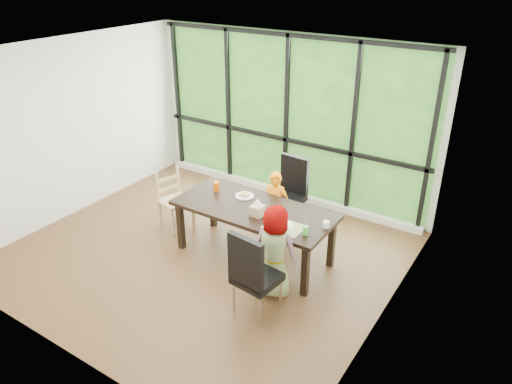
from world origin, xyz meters
TOP-DOWN VIEW (x-y plane):
  - ground at (0.00, 0.00)m, footprint 5.00×5.00m
  - back_wall at (0.00, 2.25)m, footprint 5.00×0.00m
  - foliage_backdrop at (0.00, 2.23)m, footprint 4.80×0.02m
  - window_mullions at (0.00, 2.19)m, footprint 4.80×0.06m
  - window_sill at (0.00, 2.15)m, footprint 4.80×0.12m
  - dining_table at (0.61, 0.30)m, footprint 2.21×1.09m
  - chair_window_leather at (0.57, 1.26)m, footprint 0.50×0.50m
  - chair_interior_leather at (1.26, -0.63)m, footprint 0.51×0.51m
  - chair_end_beech at (-0.79, 0.32)m, footprint 0.50×0.51m
  - child_toddler at (0.61, 0.86)m, footprint 0.42×0.32m
  - child_older at (1.24, -0.22)m, footprint 0.61×0.43m
  - placemat at (1.19, 0.09)m, footprint 0.47×0.35m
  - plate_far at (0.32, 0.51)m, footprint 0.25×0.25m
  - plate_near at (1.16, 0.11)m, footprint 0.25×0.25m
  - orange_cup at (-0.11, 0.45)m, footprint 0.08×0.08m
  - green_cup at (1.49, 0.07)m, footprint 0.07×0.07m
  - white_mug at (1.62, 0.36)m, footprint 0.08×0.08m
  - tissue_box at (0.76, 0.16)m, footprint 0.16×0.16m
  - crepe_rolls_far at (0.32, 0.51)m, footprint 0.15×0.12m
  - crepe_rolls_near at (1.16, 0.11)m, footprint 0.10×0.12m
  - straw_white at (-0.11, 0.45)m, footprint 0.01×0.04m
  - straw_pink at (1.49, 0.07)m, footprint 0.01×0.04m
  - tissue at (0.76, 0.16)m, footprint 0.12×0.12m

SIDE VIEW (x-z plane):
  - ground at x=0.00m, z-range 0.00..0.00m
  - window_sill at x=0.00m, z-range 0.00..0.10m
  - dining_table at x=0.61m, z-range 0.00..0.75m
  - chair_end_beech at x=-0.79m, z-range 0.00..0.90m
  - child_toddler at x=0.61m, z-range 0.00..1.04m
  - chair_window_leather at x=0.57m, z-range 0.00..1.08m
  - chair_interior_leather at x=1.26m, z-range 0.00..1.08m
  - child_older at x=1.24m, z-range 0.00..1.18m
  - placemat at x=1.19m, z-range 0.75..0.76m
  - plate_far at x=0.32m, z-range 0.75..0.77m
  - plate_near at x=1.16m, z-range 0.75..0.77m
  - crepe_rolls_far at x=0.32m, z-range 0.77..0.80m
  - crepe_rolls_near at x=1.16m, z-range 0.77..0.80m
  - white_mug at x=1.62m, z-range 0.75..0.83m
  - green_cup at x=1.49m, z-range 0.75..0.86m
  - orange_cup at x=-0.11m, z-range 0.75..0.88m
  - tissue_box at x=0.76m, z-range 0.75..0.89m
  - straw_pink at x=1.49m, z-range 0.80..1.00m
  - straw_white at x=-0.11m, z-range 0.82..1.02m
  - tissue at x=0.76m, z-range 0.89..1.00m
  - back_wall at x=0.00m, z-range -1.15..3.85m
  - foliage_backdrop at x=0.00m, z-range 0.03..2.67m
  - window_mullions at x=0.00m, z-range 0.03..2.67m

